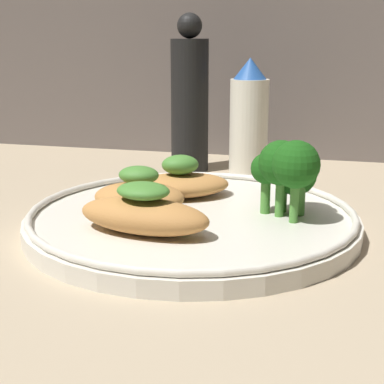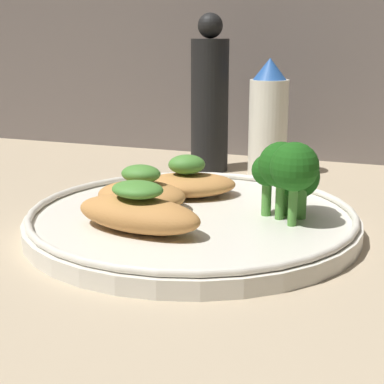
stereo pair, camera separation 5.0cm
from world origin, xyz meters
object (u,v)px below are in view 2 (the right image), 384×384
(broccoli_bunch, at_px, (290,170))
(sauce_bottle, at_px, (268,120))
(pepper_grinder, at_px, (210,100))
(plate, at_px, (192,219))

(broccoli_bunch, height_order, sauce_bottle, sauce_bottle)
(broccoli_bunch, distance_m, sauce_bottle, 0.22)
(sauce_bottle, relative_size, pepper_grinder, 0.73)
(broccoli_bunch, xyz_separation_m, pepper_grinder, (-0.14, 0.21, 0.03))
(plate, relative_size, pepper_grinder, 1.51)
(plate, bearing_deg, broccoli_bunch, 13.03)
(plate, height_order, sauce_bottle, sauce_bottle)
(plate, xyz_separation_m, broccoli_bunch, (0.08, 0.02, 0.05))
(plate, bearing_deg, pepper_grinder, 105.20)
(plate, distance_m, broccoli_bunch, 0.09)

